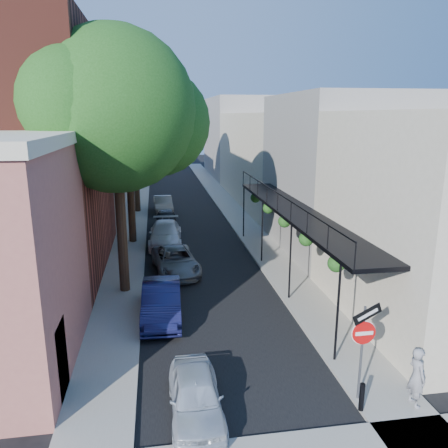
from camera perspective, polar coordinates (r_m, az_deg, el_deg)
name	(u,v)px	position (r m, az deg, el deg)	size (l,w,h in m)	color
ground	(256,439)	(12.14, 4.23, -26.24)	(160.00, 160.00, 0.00)	black
road_surface	(182,204)	(39.84, -5.55, 2.65)	(6.00, 64.00, 0.01)	black
sidewalk_left	(137,205)	(39.80, -11.31, 2.51)	(2.00, 64.00, 0.12)	gray
sidewalk_right	(225,202)	(40.25, 0.15, 2.91)	(2.00, 64.00, 0.12)	gray
buildings_left	(68,151)	(38.52, -19.72, 8.93)	(10.10, 59.10, 12.00)	#AF6459
buildings_right	(281,154)	(40.23, 7.40, 9.07)	(9.80, 55.00, 10.00)	beige
sign_post	(364,337)	(12.73, 17.77, -13.82)	(0.89, 0.17, 2.99)	#595B60
bollard	(362,397)	(13.08, 17.55, -20.73)	(0.14, 0.14, 0.80)	black
oak_near	(126,114)	(19.29, -12.69, 13.83)	(7.48, 6.80, 11.42)	black
oak_mid	(134,128)	(27.26, -11.69, 12.12)	(6.60, 6.00, 10.20)	black
oak_far	(139,109)	(36.28, -11.06, 14.47)	(7.70, 7.00, 11.90)	black
parked_car_a	(196,396)	(12.50, -3.74, -21.48)	(1.39, 3.44, 1.17)	silver
parked_car_b	(162,301)	(17.65, -8.16, -9.96)	(1.49, 4.26, 1.40)	#151741
parked_car_c	(175,261)	(22.44, -6.36, -4.80)	(2.07, 4.49, 1.25)	slate
parked_car_d	(165,234)	(27.20, -7.66, -1.30)	(1.95, 4.80, 1.39)	silver
parked_car_e	(166,219)	(31.58, -7.54, 0.69)	(1.44, 3.58, 1.22)	black
parked_car_f	(163,205)	(36.34, -7.94, 2.53)	(1.41, 4.04, 1.33)	slate
pedestrian	(417,377)	(13.53, 23.85, -17.80)	(0.62, 0.41, 1.70)	gray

